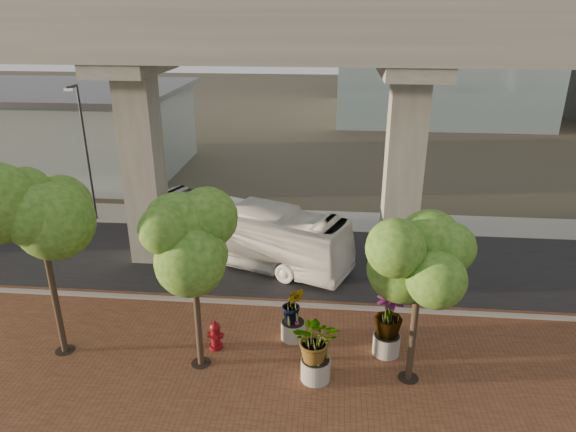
{
  "coord_description": "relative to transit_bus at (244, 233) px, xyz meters",
  "views": [
    {
      "loc": [
        2.91,
        -20.44,
        11.62
      ],
      "look_at": [
        0.95,
        0.5,
        3.09
      ],
      "focal_mm": 32.0,
      "sensor_mm": 36.0,
      "label": 1
    }
  ],
  "objects": [
    {
      "name": "asphalt_road",
      "position": [
        1.32,
        -0.05,
        -1.47
      ],
      "size": [
        90.0,
        8.0,
        0.04
      ],
      "primitive_type": "cube",
      "color": "black",
      "rests_on": "ground"
    },
    {
      "name": "ground",
      "position": [
        1.32,
        -2.05,
        -1.49
      ],
      "size": [
        160.0,
        160.0,
        0.0
      ],
      "primitive_type": "plane",
      "color": "#3C382B",
      "rests_on": "ground"
    },
    {
      "name": "planter_front",
      "position": [
        3.85,
        -8.52,
        0.05
      ],
      "size": [
        2.2,
        2.2,
        2.42
      ],
      "color": "gray",
      "rests_on": "ground"
    },
    {
      "name": "street_tree_far_west",
      "position": [
        -5.3,
        -7.85,
        3.74
      ],
      "size": [
        3.93,
        3.93,
        6.98
      ],
      "color": "#433426",
      "rests_on": "ground"
    },
    {
      "name": "fire_hydrant",
      "position": [
        0.15,
        -7.15,
        -0.88
      ],
      "size": [
        0.56,
        0.51,
        1.13
      ],
      "color": "maroon",
      "rests_on": "ground"
    },
    {
      "name": "transit_viaduct",
      "position": [
        1.32,
        -0.05,
        5.8
      ],
      "size": [
        72.0,
        5.6,
        12.4
      ],
      "color": "#9D9A8E",
      "rests_on": "ground"
    },
    {
      "name": "brick_plaza",
      "position": [
        1.32,
        -10.05,
        -1.46
      ],
      "size": [
        70.0,
        13.0,
        0.06
      ],
      "primitive_type": "cube",
      "color": "brown",
      "rests_on": "ground"
    },
    {
      "name": "street_tree_near_east",
      "position": [
        6.97,
        -8.2,
        2.97
      ],
      "size": [
        3.45,
        3.45,
        5.99
      ],
      "color": "#433426",
      "rests_on": "ground"
    },
    {
      "name": "street_tree_near_west",
      "position": [
        -0.18,
        -8.09,
        2.98
      ],
      "size": [
        3.65,
        3.65,
        6.09
      ],
      "color": "#433426",
      "rests_on": "ground"
    },
    {
      "name": "curb_strip",
      "position": [
        1.32,
        -4.05,
        -1.41
      ],
      "size": [
        70.0,
        0.25,
        0.16
      ],
      "primitive_type": "cube",
      "color": "#99968E",
      "rests_on": "ground"
    },
    {
      "name": "streetlamp_east",
      "position": [
        8.41,
        4.76,
        3.72
      ],
      "size": [
        0.44,
        1.29,
        8.92
      ],
      "color": "#2B2C30",
      "rests_on": "ground"
    },
    {
      "name": "planter_left",
      "position": [
        2.91,
        -6.32,
        -0.07
      ],
      "size": [
        2.03,
        2.03,
        2.23
      ],
      "color": "#AFAB9E",
      "rests_on": "ground"
    },
    {
      "name": "planter_right",
      "position": [
        6.32,
        -6.89,
        0.11
      ],
      "size": [
        2.37,
        2.37,
        2.53
      ],
      "color": "gray",
      "rests_on": "ground"
    },
    {
      "name": "transit_bus",
      "position": [
        0.0,
        0.0,
        0.0
      ],
      "size": [
        10.81,
        6.37,
        2.97
      ],
      "primitive_type": "imported",
      "rotation": [
        0.0,
        0.0,
        1.18
      ],
      "color": "white",
      "rests_on": "ground"
    },
    {
      "name": "far_sidewalk",
      "position": [
        1.32,
        5.45,
        -1.46
      ],
      "size": [
        90.0,
        3.0,
        0.06
      ],
      "primitive_type": "cube",
      "color": "#99968E",
      "rests_on": "ground"
    },
    {
      "name": "streetlamp_west",
      "position": [
        -9.72,
        4.4,
        3.08
      ],
      "size": [
        0.39,
        1.13,
        7.82
      ],
      "color": "#2A292E",
      "rests_on": "ground"
    },
    {
      "name": "station_pavilion",
      "position": [
        -18.68,
        13.95,
        1.73
      ],
      "size": [
        23.0,
        13.0,
        6.3
      ],
      "color": "#A2B3B9",
      "rests_on": "ground"
    }
  ]
}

